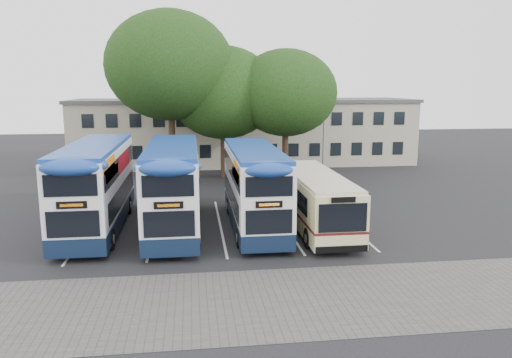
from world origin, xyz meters
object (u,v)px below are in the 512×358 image
at_px(bus_dd_left, 96,183).
at_px(bus_dd_right, 254,184).
at_px(lamp_post, 324,114).
at_px(bus_single, 315,197).
at_px(bus_dd_mid, 173,183).
at_px(tree_right, 286,93).
at_px(tree_mid, 223,93).
at_px(tree_left, 170,66).

relative_size(bus_dd_left, bus_dd_right, 1.06).
xyz_separation_m(lamp_post, bus_dd_right, (-7.94, -15.52, -2.71)).
relative_size(bus_dd_right, bus_single, 1.04).
distance_m(lamp_post, bus_dd_mid, 19.79).
bearing_deg(bus_dd_right, tree_right, 72.38).
height_order(tree_right, bus_single, tree_right).
relative_size(tree_right, bus_dd_left, 0.95).
xyz_separation_m(bus_dd_mid, bus_dd_right, (4.27, -0.16, -0.11)).
bearing_deg(tree_right, tree_mid, 163.33).
bearing_deg(lamp_post, bus_dd_left, -137.49).
height_order(tree_right, bus_dd_left, tree_right).
bearing_deg(bus_dd_mid, bus_single, -5.05).
bearing_deg(tree_right, bus_dd_mid, -123.14).
height_order(tree_left, bus_dd_mid, tree_left).
distance_m(tree_mid, bus_dd_left, 16.39).
distance_m(bus_dd_mid, bus_single, 7.54).
bearing_deg(bus_dd_left, tree_mid, 61.25).
bearing_deg(bus_dd_left, tree_right, 44.94).
height_order(lamp_post, bus_single, lamp_post).
height_order(tree_mid, bus_dd_left, tree_mid).
height_order(tree_mid, bus_dd_right, tree_mid).
bearing_deg(lamp_post, tree_right, -146.94).
relative_size(tree_mid, bus_dd_left, 0.97).
bearing_deg(tree_right, lamp_post, 33.06).
distance_m(tree_left, bus_dd_mid, 14.89).
relative_size(tree_mid, bus_single, 1.07).
distance_m(lamp_post, tree_left, 13.44).
bearing_deg(bus_dd_mid, tree_mid, 75.94).
relative_size(tree_left, bus_dd_mid, 1.22).
relative_size(lamp_post, bus_dd_right, 0.88).
height_order(lamp_post, tree_right, tree_right).
height_order(tree_right, bus_dd_right, tree_right).
height_order(lamp_post, tree_left, tree_left).
xyz_separation_m(tree_mid, bus_dd_mid, (-3.59, -14.33, -4.45)).
xyz_separation_m(bus_dd_left, bus_dd_right, (8.27, -0.66, -0.14)).
height_order(tree_left, bus_dd_left, tree_left).
distance_m(tree_right, bus_dd_right, 14.43).
relative_size(lamp_post, bus_dd_mid, 0.84).
distance_m(tree_left, tree_mid, 4.67).
xyz_separation_m(tree_left, bus_dd_left, (-3.51, -12.89, -6.48)).
distance_m(bus_dd_mid, bus_dd_right, 4.27).
xyz_separation_m(tree_left, tree_mid, (4.08, 0.95, -2.06)).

